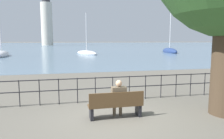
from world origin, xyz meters
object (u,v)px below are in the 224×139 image
object	(u,v)px
sailboat_1	(170,51)
harbor_lighthouse	(47,21)
seated_person_left	(119,97)
park_bench	(116,105)
sailboat_2	(2,55)
sailboat_0	(87,53)

from	to	relation	value
sailboat_1	harbor_lighthouse	world-z (taller)	harbor_lighthouse
seated_person_left	sailboat_1	world-z (taller)	sailboat_1
park_bench	harbor_lighthouse	xyz separation A→B (m)	(-8.91, 118.23, 12.51)
sailboat_1	sailboat_2	size ratio (longest dim) A/B	1.28
sailboat_1	park_bench	bearing A→B (deg)	-113.16
sailboat_0	sailboat_1	xyz separation A→B (m)	(17.87, 1.61, 0.09)
sailboat_0	sailboat_2	distance (m)	14.30
sailboat_1	harbor_lighthouse	size ratio (longest dim) A/B	0.37
harbor_lighthouse	seated_person_left	bearing A→B (deg)	-85.63
seated_person_left	sailboat_2	world-z (taller)	sailboat_2
seated_person_left	sailboat_0	distance (m)	34.26
sailboat_2	harbor_lighthouse	distance (m)	87.34
seated_person_left	sailboat_0	world-z (taller)	sailboat_0
harbor_lighthouse	sailboat_1	bearing A→B (deg)	-70.18
seated_person_left	sailboat_1	size ratio (longest dim) A/B	0.12
park_bench	sailboat_1	xyz separation A→B (m)	(20.80, 35.82, -0.09)
seated_person_left	sailboat_0	size ratio (longest dim) A/B	0.16
park_bench	seated_person_left	bearing A→B (deg)	33.63
sailboat_0	sailboat_1	bearing A→B (deg)	-19.12
park_bench	sailboat_2	size ratio (longest dim) A/B	0.23
park_bench	sailboat_1	size ratio (longest dim) A/B	0.18
park_bench	seated_person_left	distance (m)	0.29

